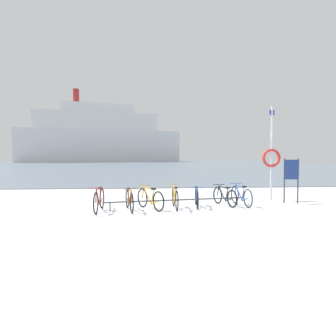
{
  "coord_description": "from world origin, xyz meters",
  "views": [
    {
      "loc": [
        -2.01,
        -7.15,
        1.81
      ],
      "look_at": [
        -1.07,
        4.93,
        1.33
      ],
      "focal_mm": 32.85,
      "sensor_mm": 36.0,
      "label": 1
    }
  ],
  "objects_px": {
    "bicycle_1": "(129,200)",
    "bicycle_4": "(197,197)",
    "bicycle_3": "(175,198)",
    "rescue_post": "(271,156)",
    "ferry_ship": "(100,138)",
    "bicycle_2": "(150,199)",
    "bicycle_0": "(99,200)",
    "bicycle_5": "(224,196)",
    "bicycle_6": "(241,196)",
    "info_sign": "(291,173)"
  },
  "relations": [
    {
      "from": "bicycle_2",
      "to": "ferry_ship",
      "type": "height_order",
      "value": "ferry_ship"
    },
    {
      "from": "bicycle_6",
      "to": "info_sign",
      "type": "relative_size",
      "value": 1.01
    },
    {
      "from": "bicycle_1",
      "to": "bicycle_6",
      "type": "relative_size",
      "value": 0.98
    },
    {
      "from": "bicycle_3",
      "to": "rescue_post",
      "type": "distance_m",
      "value": 4.73
    },
    {
      "from": "bicycle_1",
      "to": "ferry_ship",
      "type": "xyz_separation_m",
      "value": [
        -12.96,
        84.66,
        6.85
      ]
    },
    {
      "from": "ferry_ship",
      "to": "bicycle_2",
      "type": "bearing_deg",
      "value": -80.82
    },
    {
      "from": "bicycle_0",
      "to": "bicycle_6",
      "type": "xyz_separation_m",
      "value": [
        4.99,
        0.79,
        -0.01
      ]
    },
    {
      "from": "bicycle_0",
      "to": "bicycle_1",
      "type": "xyz_separation_m",
      "value": [
        0.98,
        0.02,
        -0.02
      ]
    },
    {
      "from": "bicycle_4",
      "to": "info_sign",
      "type": "distance_m",
      "value": 3.85
    },
    {
      "from": "info_sign",
      "to": "ferry_ship",
      "type": "distance_m",
      "value": 85.9
    },
    {
      "from": "bicycle_5",
      "to": "bicycle_6",
      "type": "height_order",
      "value": "bicycle_6"
    },
    {
      "from": "bicycle_2",
      "to": "bicycle_5",
      "type": "xyz_separation_m",
      "value": [
        2.71,
        0.58,
        -0.02
      ]
    },
    {
      "from": "bicycle_0",
      "to": "bicycle_5",
      "type": "bearing_deg",
      "value": 10.33
    },
    {
      "from": "info_sign",
      "to": "ferry_ship",
      "type": "relative_size",
      "value": 0.04
    },
    {
      "from": "bicycle_5",
      "to": "bicycle_6",
      "type": "bearing_deg",
      "value": -0.86
    },
    {
      "from": "ferry_ship",
      "to": "bicycle_0",
      "type": "bearing_deg",
      "value": -81.95
    },
    {
      "from": "bicycle_0",
      "to": "bicycle_4",
      "type": "relative_size",
      "value": 1.04
    },
    {
      "from": "bicycle_4",
      "to": "bicycle_5",
      "type": "bearing_deg",
      "value": 12.15
    },
    {
      "from": "bicycle_2",
      "to": "bicycle_3",
      "type": "relative_size",
      "value": 0.87
    },
    {
      "from": "bicycle_2",
      "to": "info_sign",
      "type": "xyz_separation_m",
      "value": [
        5.38,
        0.92,
        0.78
      ]
    },
    {
      "from": "bicycle_0",
      "to": "bicycle_4",
      "type": "bearing_deg",
      "value": 9.74
    },
    {
      "from": "bicycle_4",
      "to": "bicycle_6",
      "type": "bearing_deg",
      "value": 7.46
    },
    {
      "from": "bicycle_0",
      "to": "bicycle_1",
      "type": "distance_m",
      "value": 0.98
    },
    {
      "from": "bicycle_0",
      "to": "bicycle_4",
      "type": "xyz_separation_m",
      "value": [
        3.32,
        0.57,
        -0.03
      ]
    },
    {
      "from": "bicycle_2",
      "to": "rescue_post",
      "type": "bearing_deg",
      "value": 20.4
    },
    {
      "from": "bicycle_1",
      "to": "bicycle_3",
      "type": "distance_m",
      "value": 1.57
    },
    {
      "from": "bicycle_5",
      "to": "bicycle_6",
      "type": "distance_m",
      "value": 0.61
    },
    {
      "from": "bicycle_0",
      "to": "info_sign",
      "type": "height_order",
      "value": "info_sign"
    },
    {
      "from": "bicycle_0",
      "to": "ferry_ship",
      "type": "distance_m",
      "value": 85.8
    },
    {
      "from": "bicycle_2",
      "to": "rescue_post",
      "type": "height_order",
      "value": "rescue_post"
    },
    {
      "from": "ferry_ship",
      "to": "info_sign",
      "type": "bearing_deg",
      "value": -77.17
    },
    {
      "from": "bicycle_4",
      "to": "bicycle_3",
      "type": "bearing_deg",
      "value": -161.54
    },
    {
      "from": "bicycle_0",
      "to": "bicycle_2",
      "type": "bearing_deg",
      "value": 7.52
    },
    {
      "from": "bicycle_4",
      "to": "ferry_ship",
      "type": "distance_m",
      "value": 85.77
    },
    {
      "from": "bicycle_0",
      "to": "rescue_post",
      "type": "bearing_deg",
      "value": 17.33
    },
    {
      "from": "bicycle_1",
      "to": "rescue_post",
      "type": "distance_m",
      "value": 6.21
    },
    {
      "from": "bicycle_0",
      "to": "bicycle_6",
      "type": "relative_size",
      "value": 0.99
    },
    {
      "from": "rescue_post",
      "to": "ferry_ship",
      "type": "relative_size",
      "value": 0.08
    },
    {
      "from": "bicycle_1",
      "to": "rescue_post",
      "type": "bearing_deg",
      "value": 19.88
    },
    {
      "from": "bicycle_1",
      "to": "bicycle_5",
      "type": "relative_size",
      "value": 1.06
    },
    {
      "from": "bicycle_1",
      "to": "rescue_post",
      "type": "xyz_separation_m",
      "value": [
        5.68,
        2.05,
        1.46
      ]
    },
    {
      "from": "rescue_post",
      "to": "ferry_ship",
      "type": "distance_m",
      "value": 84.85
    },
    {
      "from": "bicycle_6",
      "to": "bicycle_1",
      "type": "bearing_deg",
      "value": -169.21
    },
    {
      "from": "bicycle_1",
      "to": "bicycle_4",
      "type": "relative_size",
      "value": 1.03
    },
    {
      "from": "bicycle_6",
      "to": "ferry_ship",
      "type": "distance_m",
      "value": 85.87
    },
    {
      "from": "bicycle_1",
      "to": "ferry_ship",
      "type": "distance_m",
      "value": 85.92
    },
    {
      "from": "bicycle_5",
      "to": "bicycle_4",
      "type": "bearing_deg",
      "value": -167.85
    },
    {
      "from": "bicycle_3",
      "to": "ferry_ship",
      "type": "xyz_separation_m",
      "value": [
        -14.5,
        84.38,
        6.84
      ]
    },
    {
      "from": "bicycle_6",
      "to": "bicycle_0",
      "type": "bearing_deg",
      "value": -171.02
    },
    {
      "from": "bicycle_1",
      "to": "ferry_ship",
      "type": "height_order",
      "value": "ferry_ship"
    }
  ]
}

